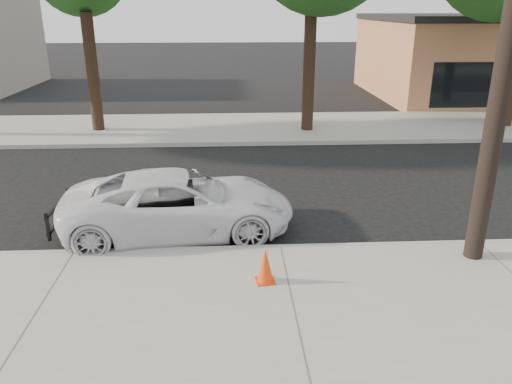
# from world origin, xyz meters

# --- Properties ---
(ground) EXTENTS (120.00, 120.00, 0.00)m
(ground) POSITION_xyz_m (0.00, 0.00, 0.00)
(ground) COLOR black
(ground) RESTS_ON ground
(near_sidewalk) EXTENTS (90.00, 4.40, 0.15)m
(near_sidewalk) POSITION_xyz_m (0.00, -4.30, 0.07)
(near_sidewalk) COLOR gray
(near_sidewalk) RESTS_ON ground
(far_sidewalk) EXTENTS (90.00, 5.00, 0.15)m
(far_sidewalk) POSITION_xyz_m (0.00, 8.50, 0.07)
(far_sidewalk) COLOR gray
(far_sidewalk) RESTS_ON ground
(curb_near) EXTENTS (90.00, 0.12, 0.16)m
(curb_near) POSITION_xyz_m (0.00, -2.10, 0.07)
(curb_near) COLOR #9E9B93
(curb_near) RESTS_ON ground
(police_cruiser) EXTENTS (5.01, 2.67, 1.34)m
(police_cruiser) POSITION_xyz_m (-2.05, -1.02, 0.67)
(police_cruiser) COLOR silver
(police_cruiser) RESTS_ON ground
(traffic_cone) EXTENTS (0.36, 0.36, 0.63)m
(traffic_cone) POSITION_xyz_m (-0.39, -3.43, 0.45)
(traffic_cone) COLOR #E23D0B
(traffic_cone) RESTS_ON near_sidewalk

